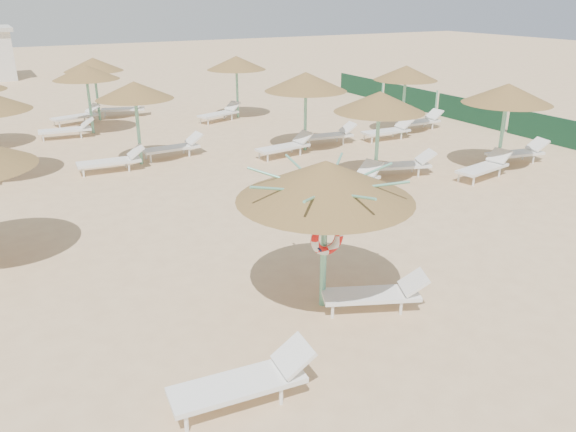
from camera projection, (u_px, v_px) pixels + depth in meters
name	position (u px, v px, depth m)	size (l,w,h in m)	color
ground	(303.00, 312.00, 9.76)	(120.00, 120.00, 0.00)	#D9B584
main_palapa	(325.00, 181.00, 9.15)	(2.97, 2.97, 2.66)	#6EBE9D
lounger_main_a	(247.00, 380.00, 7.51)	(2.00, 0.74, 0.71)	white
lounger_main_b	(378.00, 293.00, 9.76)	(1.87, 1.20, 0.66)	white
palapa_field	(188.00, 88.00, 18.31)	(19.27, 16.33, 2.72)	#6EBE9D
windbreak_fence	(471.00, 112.00, 23.93)	(0.08, 19.84, 1.10)	#1A4E36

